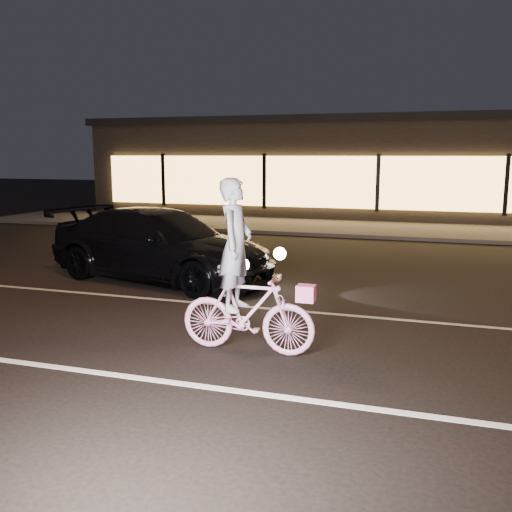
% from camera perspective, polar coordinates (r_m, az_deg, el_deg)
% --- Properties ---
extents(ground, '(90.00, 90.00, 0.00)m').
position_cam_1_polar(ground, '(8.07, 0.84, -9.21)').
color(ground, black).
rests_on(ground, ground).
extents(lane_stripe_near, '(60.00, 0.12, 0.01)m').
position_cam_1_polar(lane_stripe_near, '(6.74, -2.96, -13.20)').
color(lane_stripe_near, silver).
rests_on(lane_stripe_near, ground).
extents(lane_stripe_far, '(60.00, 0.10, 0.01)m').
position_cam_1_polar(lane_stripe_far, '(9.91, 4.21, -5.51)').
color(lane_stripe_far, gray).
rests_on(lane_stripe_far, ground).
extents(sidewalk, '(30.00, 4.00, 0.12)m').
position_cam_1_polar(sidewalk, '(20.57, 11.42, 2.65)').
color(sidewalk, '#383533').
rests_on(sidewalk, ground).
extents(storefront, '(25.40, 8.42, 4.20)m').
position_cam_1_polar(storefront, '(26.35, 13.05, 8.75)').
color(storefront, black).
rests_on(storefront, ground).
extents(cyclist, '(1.88, 0.65, 2.37)m').
position_cam_1_polar(cyclist, '(7.71, -1.19, -3.60)').
color(cyclist, '#F63DA7').
rests_on(cyclist, ground).
extents(sedan, '(5.61, 3.32, 1.52)m').
position_cam_1_polar(sedan, '(12.35, -9.48, 1.11)').
color(sedan, black).
rests_on(sedan, ground).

